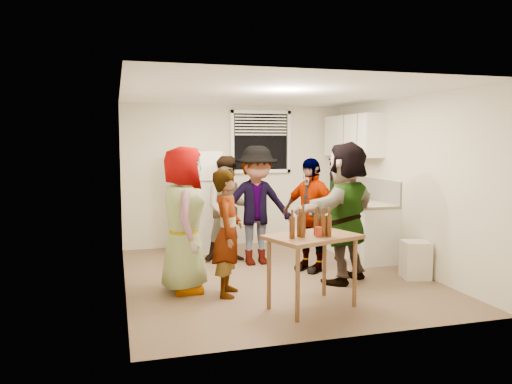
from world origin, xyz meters
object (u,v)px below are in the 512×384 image
object	(u,v)px
beer_bottle_counter	(353,201)
beer_bottle_table	(303,233)
guest_stripe	(228,295)
trash_bin	(415,260)
serving_table	(312,308)
guest_back_left	(230,261)
refrigerator	(198,201)
guest_back_right	(257,264)
wine_bottle	(332,194)
red_cup	(319,237)
guest_black	(310,270)
kettle	(345,198)
guest_grey	(185,291)
blue_cup	(353,204)
guest_orange	(344,281)

from	to	relation	value
beer_bottle_counter	beer_bottle_table	xyz separation A→B (m)	(-1.65, -2.06, -0.07)
guest_stripe	trash_bin	bearing A→B (deg)	-70.43
serving_table	guest_back_left	bearing A→B (deg)	99.45
refrigerator	guest_back_right	xyz separation A→B (m)	(0.70, -1.14, -0.85)
guest_back_right	serving_table	bearing A→B (deg)	-90.72
refrigerator	guest_stripe	bearing A→B (deg)	-91.16
refrigerator	wine_bottle	bearing A→B (deg)	2.29
red_cup	guest_black	distance (m)	1.91
refrigerator	guest_stripe	size ratio (longest dim) A/B	1.11
red_cup	guest_back_left	distance (m)	2.68
red_cup	guest_stripe	bearing A→B (deg)	135.23
kettle	guest_grey	world-z (taller)	kettle
trash_bin	red_cup	world-z (taller)	red_cup
blue_cup	trash_bin	size ratio (longest dim) A/B	0.23
blue_cup	wine_bottle	bearing A→B (deg)	78.03
guest_grey	guest_orange	bearing A→B (deg)	-88.39
blue_cup	red_cup	bearing A→B (deg)	-125.36
guest_back_right	red_cup	bearing A→B (deg)	-90.08
guest_stripe	guest_back_right	distance (m)	1.58
serving_table	beer_bottle_counter	bearing A→B (deg)	54.00
beer_bottle_table	guest_grey	bearing A→B (deg)	144.42
wine_bottle	kettle	bearing A→B (deg)	-97.59
kettle	guest_stripe	world-z (taller)	kettle
guest_orange	blue_cup	bearing A→B (deg)	-156.30
kettle	wine_bottle	world-z (taller)	wine_bottle
refrigerator	serving_table	size ratio (longest dim) A/B	1.73
wine_bottle	serving_table	xyz separation A→B (m)	(-1.75, -3.35, -0.90)
beer_bottle_counter	guest_stripe	distance (m)	2.96
wine_bottle	red_cup	xyz separation A→B (m)	(-1.72, -3.45, -0.07)
blue_cup	serving_table	size ratio (longest dim) A/B	0.12
guest_stripe	guest_black	world-z (taller)	guest_black
beer_bottle_counter	beer_bottle_table	distance (m)	2.64
serving_table	red_cup	bearing A→B (deg)	-75.61
beer_bottle_table	red_cup	size ratio (longest dim) A/B	2.21
serving_table	guest_back_right	distance (m)	2.10
guest_back_right	guest_black	distance (m)	0.86
red_cup	guest_back_left	size ratio (longest dim) A/B	0.07
kettle	guest_grey	xyz separation A→B (m)	(-2.94, -1.57, -0.90)
trash_bin	guest_black	bearing A→B (deg)	148.11
beer_bottle_counter	guest_back_left	world-z (taller)	beer_bottle_counter
beer_bottle_table	guest_black	bearing A→B (deg)	64.97
serving_table	guest_back_right	bearing A→B (deg)	91.25
beer_bottle_counter	blue_cup	distance (m)	0.35
kettle	blue_cup	bearing A→B (deg)	-131.16
beer_bottle_counter	guest_back_left	bearing A→B (deg)	174.17
blue_cup	guest_orange	world-z (taller)	blue_cup
wine_bottle	beer_bottle_table	size ratio (longest dim) A/B	1.37
wine_bottle	guest_orange	size ratio (longest dim) A/B	0.18
blue_cup	guest_grey	xyz separation A→B (m)	(-2.73, -0.86, -0.90)
wine_bottle	guest_grey	distance (m)	3.93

